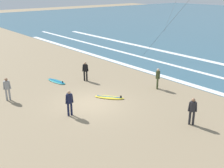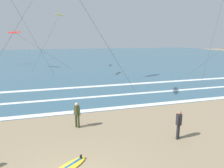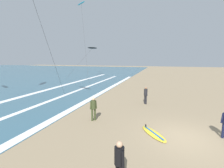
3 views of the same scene
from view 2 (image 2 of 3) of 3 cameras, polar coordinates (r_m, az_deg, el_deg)
name	(u,v)px [view 2 (image 2 of 3)]	position (r m, az deg, el deg)	size (l,w,h in m)	color
ocean_surface	(55,57)	(59.25, -15.63, 7.20)	(140.00, 90.00, 0.01)	#386075
wave_foam_shoreline	(71,112)	(15.40, -11.34, -7.78)	(54.05, 0.65, 0.01)	white
wave_foam_mid_break	(44,101)	(18.70, -18.64, -4.50)	(58.23, 0.52, 0.01)	white
wave_foam_outer_break	(76,88)	(22.71, -10.19, -1.00)	(58.08, 0.77, 0.01)	white
surfer_left_near	(179,122)	(11.64, 18.27, -10.16)	(0.44, 0.40, 1.60)	#232328
surfer_mid_group	(77,113)	(12.56, -9.84, -7.96)	(0.42, 0.42, 1.60)	#384223
surfboard_foreground_flat	(67,168)	(9.40, -12.56, -22.08)	(2.04, 1.74, 0.25)	yellow
kite_yellow_high_right	(59,15)	(37.75, -14.58, 18.32)	(5.98, 4.49, 9.48)	yellow
kite_red_far_left	(14,33)	(39.38, -25.80, 12.91)	(10.58, 2.89, 6.51)	red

